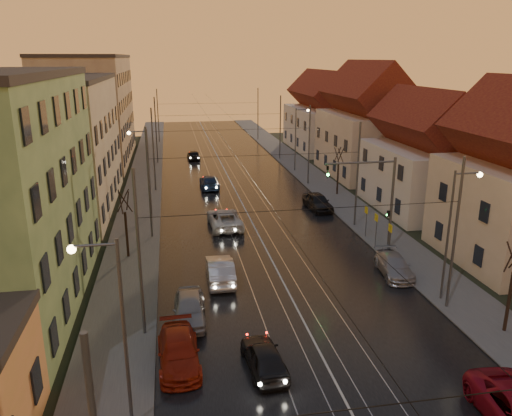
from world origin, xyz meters
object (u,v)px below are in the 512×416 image
street_lamp_3 (298,133)px  parked_right_1 (394,266)px  street_lamp_1 (454,223)px  street_lamp_2 (145,164)px  driving_car_1 (220,270)px  street_lamp_0 (115,319)px  parked_left_3 (189,308)px  driving_car_4 (194,155)px  driving_car_0 (264,357)px  traffic_light_mast (379,193)px  driving_car_2 (225,219)px  driving_car_3 (209,182)px  parked_right_2 (318,202)px  parked_left_2 (179,351)px

street_lamp_3 → parked_right_1: 32.34m
street_lamp_1 → street_lamp_2: (-18.21, 20.00, 0.00)m
street_lamp_3 → driving_car_1: (-13.10, -31.04, -4.10)m
street_lamp_0 → parked_left_3: street_lamp_0 is taller
street_lamp_1 → driving_car_4: size_ratio=1.98×
street_lamp_1 → driving_car_0: street_lamp_1 is taller
traffic_light_mast → driving_car_2: traffic_light_mast is taller
driving_car_3 → driving_car_1: bearing=87.4°
street_lamp_2 → driving_car_2: 8.90m
driving_car_1 → parked_right_2: driving_car_1 is taller
street_lamp_2 → driving_car_1: (5.11, -15.04, -4.10)m
street_lamp_2 → parked_left_3: bearing=-81.7°
driving_car_4 → street_lamp_0: bearing=81.6°
street_lamp_2 → driving_car_4: bearing=77.9°
street_lamp_2 → driving_car_1: size_ratio=1.68×
street_lamp_0 → driving_car_4: size_ratio=1.98×
traffic_light_mast → parked_right_1: (-0.39, -4.03, -3.95)m
parked_right_1 → parked_left_3: bearing=-157.2°
street_lamp_2 → driving_car_4: 26.71m
street_lamp_1 → parked_right_2: 19.89m
street_lamp_2 → driving_car_0: size_ratio=1.98×
street_lamp_0 → street_lamp_1: bearing=23.7°
driving_car_1 → parked_right_2: size_ratio=1.04×
driving_car_1 → street_lamp_2: bearing=-70.5°
driving_car_2 → parked_right_1: 15.45m
street_lamp_2 → street_lamp_1: bearing=-47.7°
driving_car_1 → driving_car_0: bearing=96.5°
driving_car_4 → parked_left_2: driving_car_4 is taller
driving_car_2 → street_lamp_2: bearing=-35.4°
driving_car_0 → street_lamp_2: bearing=-80.5°
street_lamp_1 → driving_car_2: (-11.62, 15.65, -4.10)m
parked_left_2 → parked_right_2: (13.74, 23.22, 0.10)m
parked_right_1 → street_lamp_3: bearing=94.7°
street_lamp_1 → driving_car_2: street_lamp_1 is taller
driving_car_3 → parked_right_2: 13.77m
street_lamp_0 → traffic_light_mast: (17.10, 16.00, -0.29)m
driving_car_4 → parked_right_1: 43.29m
driving_car_3 → parked_left_3: 29.30m
driving_car_0 → parked_right_1: 13.89m
street_lamp_1 → traffic_light_mast: bearing=97.9°
parked_left_3 → driving_car_3: bearing=85.4°
parked_right_1 → parked_right_2: 15.38m
street_lamp_1 → traffic_light_mast: street_lamp_1 is taller
driving_car_2 → parked_right_2: size_ratio=1.22×
driving_car_3 → driving_car_4: size_ratio=1.24×
driving_car_4 → parked_left_2: bearing=83.6°
driving_car_0 → driving_car_2: driving_car_2 is taller
street_lamp_3 → driving_car_2: bearing=-119.7°
parked_left_2 → parked_right_1: size_ratio=1.05×
street_lamp_2 → driving_car_0: bearing=-76.2°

